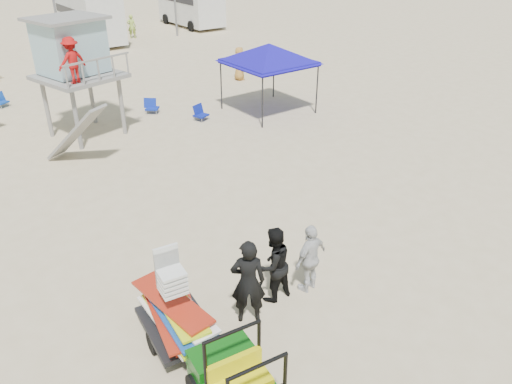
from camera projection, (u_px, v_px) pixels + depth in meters
ground at (318, 301)px, 11.03m from camera, size 140.00×140.00×0.00m
surf_trailer at (175, 311)px, 9.58m from camera, size 1.37×2.24×1.98m
man_left at (248, 282)px, 10.08m from camera, size 0.85×0.78×1.96m
man_mid at (273, 265)px, 10.75m from camera, size 0.88×0.69×1.78m
man_right at (310, 258)px, 11.04m from camera, size 1.04×0.58×1.68m
lifeguard_tower at (72, 52)px, 18.30m from camera, size 3.31×3.31×4.36m
canopy_blue at (269, 47)px, 21.02m from camera, size 3.18×3.18×3.37m
beach_chair_a at (0, 100)px, 22.75m from camera, size 0.72×0.81×0.64m
beach_chair_b at (200, 113)px, 21.21m from camera, size 0.68×0.75×0.64m
beach_chair_c at (151, 106)px, 22.01m from camera, size 0.74×0.85×0.64m
rv_mid_right at (88, 16)px, 34.57m from camera, size 2.64×7.00×3.25m
rv_far_right at (191, 3)px, 40.35m from camera, size 2.64×6.60×3.25m
distant_beachgoers at (58, 72)px, 24.92m from camera, size 16.35×14.68×1.76m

